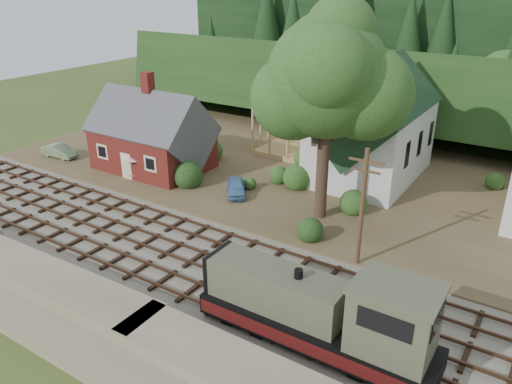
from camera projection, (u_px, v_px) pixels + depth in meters
The scene contains 16 objects.
ground at pixel (221, 271), 31.53m from camera, with size 140.00×140.00×0.00m, color #384C1E.
embankment at pixel (120, 349), 24.98m from camera, with size 64.00×5.00×1.60m, color #7F7259.
railroad_bed at pixel (221, 270), 31.49m from camera, with size 64.00×11.00×0.16m, color #726B5B.
village_flat at pixel (339, 179), 45.33m from camera, with size 64.00×26.00×0.30m, color brown.
hillside at pixel (416, 121), 63.88m from camera, with size 70.00×28.00×8.00m, color #1E3F19.
ridge at pixel (447, 97), 76.20m from camera, with size 80.00×20.00×12.00m, color black.
depot at pixel (152, 138), 46.66m from camera, with size 10.80×7.41×9.00m.
church at pixel (371, 125), 43.62m from camera, with size 8.40×15.17×13.00m.
timber_frame at pixel (302, 126), 50.14m from camera, with size 8.20×6.20×6.99m.
lattice_tower at pixel (332, 50), 52.06m from camera, with size 3.20×3.20×12.12m.
big_tree at pixel (330, 86), 34.13m from camera, with size 10.90×8.40×14.70m.
telegraph_pole_near at pixel (362, 207), 30.36m from camera, with size 2.20×0.28×8.00m.
locomotive at pixel (324, 314), 24.14m from camera, with size 12.00×3.00×4.80m.
car_blue at pixel (236, 187), 41.64m from camera, with size 1.51×3.76×1.28m, color #5B8EC4.
car_green at pixel (59, 151), 50.15m from camera, with size 1.37×3.93×1.29m, color gray.
patio_set at pixel (133, 157), 44.46m from camera, with size 2.10×2.10×2.34m.
Camera 1 is at (16.43, -21.38, 17.23)m, focal length 35.00 mm.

